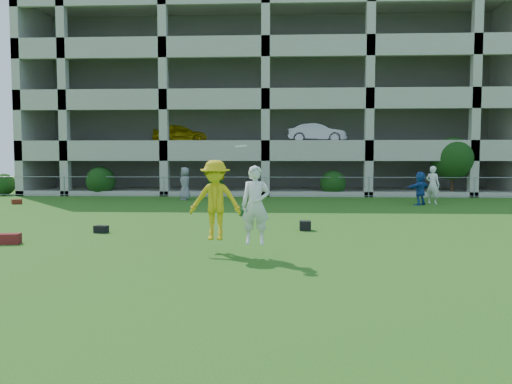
{
  "coord_description": "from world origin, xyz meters",
  "views": [
    {
      "loc": [
        0.8,
        -10.08,
        2.32
      ],
      "look_at": [
        0.19,
        3.0,
        1.4
      ],
      "focal_mm": 35.0,
      "sensor_mm": 36.0,
      "label": 1
    }
  ],
  "objects_px": {
    "bystander_d": "(420,188)",
    "frisbee_contest": "(224,201)",
    "bystander_e": "(433,185)",
    "parking_garage": "(269,108)",
    "bystander_c": "(185,184)",
    "crate_d": "(305,226)"
  },
  "relations": [
    {
      "from": "bystander_d",
      "to": "frisbee_contest",
      "type": "height_order",
      "value": "frisbee_contest"
    },
    {
      "from": "bystander_e",
      "to": "parking_garage",
      "type": "height_order",
      "value": "parking_garage"
    },
    {
      "from": "bystander_c",
      "to": "bystander_e",
      "type": "height_order",
      "value": "bystander_e"
    },
    {
      "from": "crate_d",
      "to": "frisbee_contest",
      "type": "distance_m",
      "value": 4.6
    },
    {
      "from": "bystander_d",
      "to": "parking_garage",
      "type": "xyz_separation_m",
      "value": [
        -7.63,
        13.39,
        5.2
      ]
    },
    {
      "from": "bystander_d",
      "to": "bystander_e",
      "type": "height_order",
      "value": "bystander_e"
    },
    {
      "from": "bystander_c",
      "to": "crate_d",
      "type": "distance_m",
      "value": 12.5
    },
    {
      "from": "parking_garage",
      "to": "bystander_d",
      "type": "bearing_deg",
      "value": -60.33
    },
    {
      "from": "bystander_c",
      "to": "bystander_d",
      "type": "height_order",
      "value": "bystander_c"
    },
    {
      "from": "bystander_d",
      "to": "frisbee_contest",
      "type": "xyz_separation_m",
      "value": [
        -8.13,
        -12.58,
        0.46
      ]
    },
    {
      "from": "frisbee_contest",
      "to": "parking_garage",
      "type": "xyz_separation_m",
      "value": [
        0.5,
        25.96,
        4.75
      ]
    },
    {
      "from": "bystander_e",
      "to": "crate_d",
      "type": "distance_m",
      "value": 11.6
    },
    {
      "from": "bystander_d",
      "to": "bystander_e",
      "type": "bearing_deg",
      "value": -177.44
    },
    {
      "from": "crate_d",
      "to": "parking_garage",
      "type": "relative_size",
      "value": 0.01
    },
    {
      "from": "bystander_c",
      "to": "crate_d",
      "type": "height_order",
      "value": "bystander_c"
    },
    {
      "from": "bystander_c",
      "to": "parking_garage",
      "type": "height_order",
      "value": "parking_garage"
    },
    {
      "from": "bystander_e",
      "to": "parking_garage",
      "type": "xyz_separation_m",
      "value": [
        -8.44,
        12.69,
        5.07
      ]
    },
    {
      "from": "bystander_c",
      "to": "bystander_e",
      "type": "bearing_deg",
      "value": 65.06
    },
    {
      "from": "bystander_d",
      "to": "bystander_c",
      "type": "bearing_deg",
      "value": -49.17
    },
    {
      "from": "frisbee_contest",
      "to": "bystander_c",
      "type": "bearing_deg",
      "value": 104.24
    },
    {
      "from": "bystander_c",
      "to": "frisbee_contest",
      "type": "distance_m",
      "value": 15.37
    },
    {
      "from": "bystander_e",
      "to": "crate_d",
      "type": "relative_size",
      "value": 5.39
    }
  ]
}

